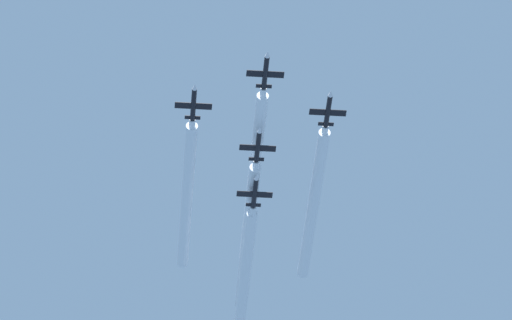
{
  "coord_description": "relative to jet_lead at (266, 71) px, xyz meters",
  "views": [
    {
      "loc": [
        20.2,
        263.33,
        1.53
      ],
      "look_at": [
        -0.37,
        -14.53,
        240.01
      ],
      "focal_mm": 123.84,
      "sensor_mm": 36.0,
      "label": 1
    }
  ],
  "objects": [
    {
      "name": "jet_lead",
      "position": [
        0.0,
        0.0,
        0.0
      ],
      "size": [
        7.54,
        10.99,
        2.64
      ],
      "color": "black"
    },
    {
      "name": "jet_left_wingman",
      "position": [
        -13.38,
        -8.61,
        -1.66
      ],
      "size": [
        7.54,
        10.99,
        2.64
      ],
      "color": "black"
    },
    {
      "name": "jet_right_wingman",
      "position": [
        13.89,
        -8.59,
        -1.7
      ],
      "size": [
        7.54,
        10.99,
        2.64
      ],
      "color": "black"
    },
    {
      "name": "jet_slot",
      "position": [
        0.18,
        -17.92,
        -4.01
      ],
      "size": [
        7.54,
        10.99,
        2.64
      ],
      "color": "black"
    },
    {
      "name": "jet_high_trail",
      "position": [
        -0.05,
        -29.73,
        -6.63
      ],
      "size": [
        7.54,
        10.99,
        2.64
      ],
      "color": "black"
    },
    {
      "name": "smoke_trail_lead",
      "position": [
        0.0,
        -32.93,
        -0.03
      ],
      "size": [
        2.49,
        55.78,
        2.49
      ],
      "color": "white"
    },
    {
      "name": "smoke_trail_left_wingman",
      "position": [
        -13.38,
        -38.79,
        -1.69
      ],
      "size": [
        2.49,
        50.27,
        2.49
      ],
      "color": "white"
    },
    {
      "name": "smoke_trail_right_wingman",
      "position": [
        13.89,
        -37.8,
        -1.73
      ],
      "size": [
        2.49,
        48.32,
        2.49
      ],
      "color": "white"
    },
    {
      "name": "smoke_trail_slot",
      "position": [
        0.18,
        -48.12,
        -4.04
      ],
      "size": [
        2.49,
        50.32,
        2.49
      ],
      "color": "white"
    },
    {
      "name": "smoke_trail_high_trail",
      "position": [
        -0.05,
        -63.43,
        -6.66
      ],
      "size": [
        2.49,
        57.31,
        2.49
      ],
      "color": "white"
    }
  ]
}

